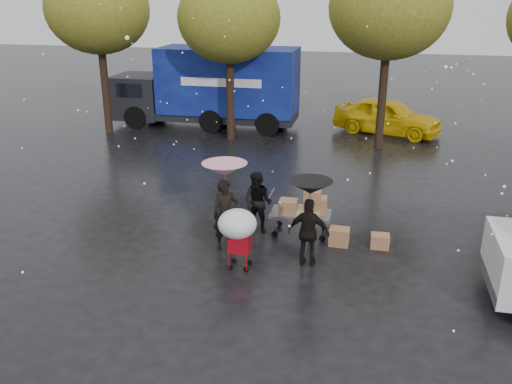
% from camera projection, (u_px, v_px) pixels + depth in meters
% --- Properties ---
extents(ground, '(90.00, 90.00, 0.00)m').
position_uv_depth(ground, '(264.00, 255.00, 12.69)').
color(ground, black).
rests_on(ground, ground).
extents(person_pink, '(0.75, 0.68, 1.72)m').
position_uv_depth(person_pink, '(226.00, 215.00, 12.77)').
color(person_pink, black).
rests_on(person_pink, ground).
extents(person_middle, '(0.89, 0.76, 1.59)m').
position_uv_depth(person_middle, '(258.00, 202.00, 13.68)').
color(person_middle, black).
rests_on(person_middle, ground).
extents(person_black, '(0.95, 0.44, 1.58)m').
position_uv_depth(person_black, '(309.00, 232.00, 12.00)').
color(person_black, black).
rests_on(person_black, ground).
extents(umbrella_pink, '(1.05, 1.05, 2.14)m').
position_uv_depth(umbrella_pink, '(225.00, 169.00, 12.38)').
color(umbrella_pink, '#4C4C4C').
rests_on(umbrella_pink, ground).
extents(umbrella_black, '(0.97, 0.97, 2.01)m').
position_uv_depth(umbrella_black, '(310.00, 187.00, 11.62)').
color(umbrella_black, '#4C4C4C').
rests_on(umbrella_black, ground).
extents(vendor_cart, '(1.52, 0.80, 1.27)m').
position_uv_depth(vendor_cart, '(304.00, 208.00, 13.52)').
color(vendor_cart, slate).
rests_on(vendor_cart, ground).
extents(shopping_cart, '(0.84, 0.84, 1.46)m').
position_uv_depth(shopping_cart, '(238.00, 227.00, 11.62)').
color(shopping_cart, red).
rests_on(shopping_cart, ground).
extents(blue_truck, '(8.30, 2.60, 3.50)m').
position_uv_depth(blue_truck, '(211.00, 87.00, 24.10)').
color(blue_truck, '#0B0F5B').
rests_on(blue_truck, ground).
extents(box_ground_near, '(0.49, 0.40, 0.43)m').
position_uv_depth(box_ground_near, '(339.00, 237.00, 13.15)').
color(box_ground_near, '#996443').
rests_on(box_ground_near, ground).
extents(box_ground_far, '(0.45, 0.35, 0.34)m').
position_uv_depth(box_ground_far, '(380.00, 241.00, 13.01)').
color(box_ground_far, '#996443').
rests_on(box_ground_far, ground).
extents(yellow_taxi, '(4.89, 3.24, 1.55)m').
position_uv_depth(yellow_taxi, '(387.00, 116.00, 23.12)').
color(yellow_taxi, yellow).
rests_on(yellow_taxi, ground).
extents(tree_row, '(21.60, 4.40, 7.12)m').
position_uv_depth(tree_row, '(307.00, 13.00, 20.17)').
color(tree_row, black).
rests_on(tree_row, ground).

